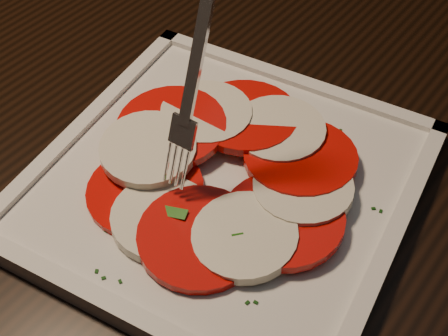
{
  "coord_description": "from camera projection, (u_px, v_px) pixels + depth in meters",
  "views": [
    {
      "loc": [
        0.03,
        -0.53,
        1.19
      ],
      "look_at": [
        -0.19,
        -0.25,
        0.78
      ],
      "focal_mm": 50.0,
      "sensor_mm": 36.0,
      "label": 1
    }
  ],
  "objects": [
    {
      "name": "fork",
      "position": [
        202.0,
        64.0,
        0.48
      ],
      "size": [
        0.04,
        0.08,
        0.19
      ],
      "primitive_type": null,
      "rotation": [
        0.0,
        0.0,
        0.07
      ],
      "color": "white",
      "rests_on": "caprese_salad"
    },
    {
      "name": "caprese_salad",
      "position": [
        224.0,
        171.0,
        0.55
      ],
      "size": [
        0.25,
        0.26,
        0.03
      ],
      "color": "red",
      "rests_on": "plate"
    },
    {
      "name": "table",
      "position": [
        313.0,
        222.0,
        0.67
      ],
      "size": [
        1.2,
        0.81,
        0.75
      ],
      "rotation": [
        0.0,
        0.0,
        0.01
      ],
      "color": "black",
      "rests_on": "ground"
    },
    {
      "name": "plate",
      "position": [
        224.0,
        185.0,
        0.56
      ],
      "size": [
        0.37,
        0.37,
        0.01
      ],
      "primitive_type": "cube",
      "rotation": [
        0.0,
        0.0,
        0.16
      ],
      "color": "silver",
      "rests_on": "table"
    }
  ]
}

